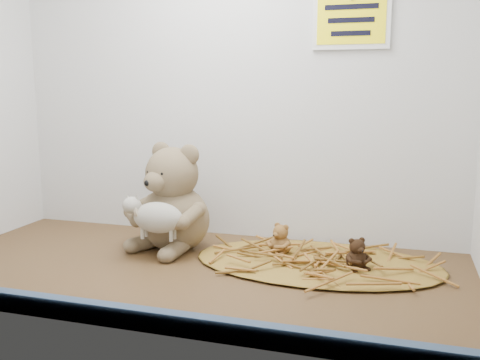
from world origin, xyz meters
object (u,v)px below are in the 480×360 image
(toy_lamb, at_px, (158,218))
(mini_teddy_brown, at_px, (357,252))
(main_teddy, at_px, (174,196))
(mini_teddy_tan, at_px, (281,238))

(toy_lamb, height_order, mini_teddy_brown, toy_lamb)
(toy_lamb, bearing_deg, main_teddy, 90.00)
(mini_teddy_tan, bearing_deg, toy_lamb, -130.54)
(main_teddy, height_order, toy_lamb, main_teddy)
(toy_lamb, relative_size, mini_teddy_brown, 2.25)
(main_teddy, bearing_deg, mini_teddy_tan, 21.03)
(main_teddy, xyz_separation_m, mini_teddy_brown, (0.45, -0.05, -0.09))
(main_teddy, bearing_deg, mini_teddy_brown, 13.89)
(main_teddy, distance_m, mini_teddy_brown, 0.46)
(main_teddy, distance_m, mini_teddy_tan, 0.28)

